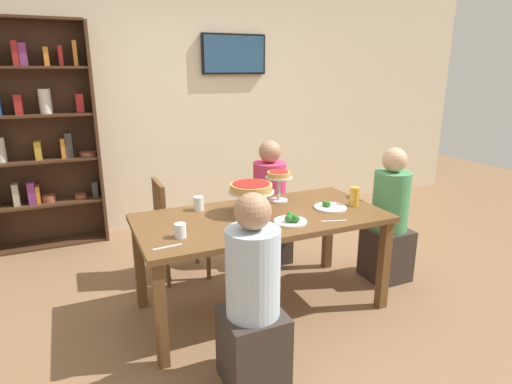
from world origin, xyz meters
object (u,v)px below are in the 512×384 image
at_px(diner_near_left, 253,306).
at_px(water_glass_clear_near, 180,230).
at_px(diner_far_right, 269,211).
at_px(water_glass_clear_far, 199,203).
at_px(cutlery_fork_near, 167,247).
at_px(bookshelf, 36,136).
at_px(diner_head_east, 389,225).
at_px(television, 234,54).
at_px(deep_dish_pizza_stand, 251,189).
at_px(chair_far_left, 174,224).
at_px(beer_glass_amber_tall, 354,196).
at_px(salad_plate_near_diner, 330,207).
at_px(salad_plate_far_diner, 291,220).
at_px(personal_pizza_stand, 279,179).
at_px(dining_table, 262,227).
at_px(cutlery_knife_near, 334,221).

bearing_deg(diner_near_left, water_glass_clear_near, 24.68).
xyz_separation_m(diner_far_right, water_glass_clear_far, (-0.79, -0.42, 0.30)).
height_order(water_glass_clear_far, cutlery_fork_near, water_glass_clear_far).
height_order(bookshelf, diner_near_left, bookshelf).
height_order(diner_head_east, diner_near_left, same).
distance_m(television, water_glass_clear_far, 2.35).
xyz_separation_m(diner_far_right, deep_dish_pizza_stand, (-0.46, -0.65, 0.43)).
bearing_deg(chair_far_left, deep_dish_pizza_stand, 31.76).
distance_m(water_glass_clear_far, cutlery_fork_near, 0.70).
xyz_separation_m(television, beer_glass_amber_tall, (0.13, -2.19, -1.10)).
bearing_deg(cutlery_fork_near, diner_head_east, 3.06).
xyz_separation_m(television, chair_far_left, (-1.10, -1.35, -1.43)).
distance_m(salad_plate_near_diner, salad_plate_far_diner, 0.45).
bearing_deg(deep_dish_pizza_stand, water_glass_clear_near, -157.91).
relative_size(diner_head_east, water_glass_clear_near, 12.63).
bearing_deg(deep_dish_pizza_stand, salad_plate_far_diner, -59.50).
relative_size(diner_head_east, salad_plate_near_diner, 4.67).
bearing_deg(bookshelf, salad_plate_near_diner, -45.48).
bearing_deg(salad_plate_far_diner, bookshelf, 126.01).
xyz_separation_m(bookshelf, personal_pizza_stand, (1.77, -1.75, -0.21)).
bearing_deg(cutlery_fork_near, diner_far_right, 35.81).
relative_size(dining_table, diner_near_left, 1.56).
height_order(television, salad_plate_far_diner, television).
height_order(bookshelf, beer_glass_amber_tall, bookshelf).
relative_size(deep_dish_pizza_stand, salad_plate_far_diner, 1.47).
height_order(salad_plate_far_diner, water_glass_clear_near, water_glass_clear_near).
height_order(bookshelf, personal_pizza_stand, bookshelf).
bearing_deg(salad_plate_far_diner, water_glass_clear_near, 176.15).
height_order(bookshelf, water_glass_clear_far, bookshelf).
height_order(salad_plate_far_diner, beer_glass_amber_tall, beer_glass_amber_tall).
bearing_deg(personal_pizza_stand, cutlery_knife_near, -76.44).
height_order(diner_head_east, deep_dish_pizza_stand, diner_head_east).
bearing_deg(salad_plate_far_diner, television, 77.91).
relative_size(water_glass_clear_near, water_glass_clear_far, 0.88).
xyz_separation_m(cutlery_fork_near, cutlery_knife_near, (1.16, -0.03, 0.00)).
height_order(diner_head_east, personal_pizza_stand, diner_head_east).
relative_size(personal_pizza_stand, salad_plate_near_diner, 0.99).
bearing_deg(personal_pizza_stand, salad_plate_near_diner, -50.08).
xyz_separation_m(dining_table, cutlery_fork_near, (-0.75, -0.29, 0.09)).
bearing_deg(cutlery_knife_near, water_glass_clear_near, -171.52).
bearing_deg(dining_table, salad_plate_near_diner, -6.66).
xyz_separation_m(diner_head_east, water_glass_clear_near, (-1.82, -0.16, 0.29)).
bearing_deg(television, diner_far_right, -98.45).
relative_size(personal_pizza_stand, water_glass_clear_near, 2.68).
bearing_deg(water_glass_clear_near, personal_pizza_stand, 25.22).
bearing_deg(beer_glass_amber_tall, dining_table, 173.76).
relative_size(diner_far_right, beer_glass_amber_tall, 7.75).
bearing_deg(diner_far_right, beer_glass_amber_tall, 22.60).
distance_m(deep_dish_pizza_stand, water_glass_clear_far, 0.42).
bearing_deg(chair_far_left, cutlery_fork_near, -14.65).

